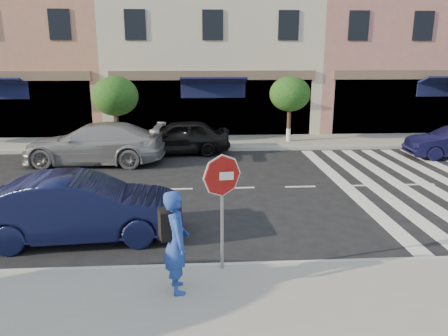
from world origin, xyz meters
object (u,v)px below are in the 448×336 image
car_near_mid (81,208)px  car_far_left (94,144)px  stop_sign (222,186)px  photographer (176,242)px  car_far_mid (179,137)px

car_near_mid → car_far_left: size_ratio=0.85×
stop_sign → photographer: (-0.84, -0.73, -0.76)m
car_near_mid → car_far_left: bearing=6.2°
photographer → car_far_left: (-3.62, 10.00, -0.28)m
photographer → car_far_mid: 11.50m
stop_sign → car_near_mid: (-3.15, 1.96, -1.06)m
car_far_left → stop_sign: bearing=29.5°
car_near_mid → car_far_mid: (1.94, 8.80, -0.03)m
car_near_mid → photographer: bearing=-143.3°
photographer → car_far_mid: photographer is taller
car_far_mid → car_far_left: bearing=-69.1°
photographer → stop_sign: bearing=-62.5°
car_near_mid → car_far_left: 7.43m
car_near_mid → car_far_mid: car_near_mid is taller
photographer → car_far_left: photographer is taller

